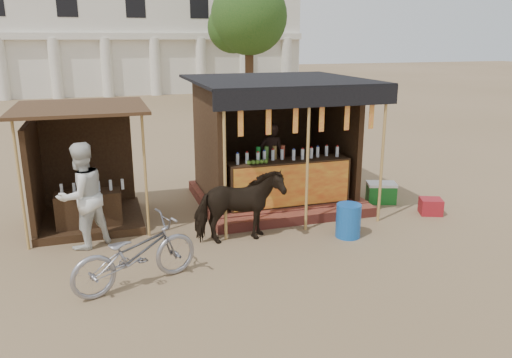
{
  "coord_description": "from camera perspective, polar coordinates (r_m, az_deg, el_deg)",
  "views": [
    {
      "loc": [
        -2.65,
        -6.84,
        3.61
      ],
      "look_at": [
        0.0,
        1.6,
        1.1
      ],
      "focal_mm": 35.0,
      "sensor_mm": 36.0,
      "label": 1
    }
  ],
  "objects": [
    {
      "name": "red_crate",
      "position": [
        11.21,
        19.34,
        -2.97
      ],
      "size": [
        0.56,
        0.54,
        0.33
      ],
      "primitive_type": "cube",
      "rotation": [
        0.0,
        0.0,
        -0.39
      ],
      "color": "maroon",
      "rests_on": "ground"
    },
    {
      "name": "motorbike",
      "position": [
        7.71,
        -13.63,
        -8.28
      ],
      "size": [
        2.09,
        1.32,
        1.04
      ],
      "primitive_type": "imported",
      "rotation": [
        0.0,
        0.0,
        1.92
      ],
      "color": "gray",
      "rests_on": "ground"
    },
    {
      "name": "tree",
      "position": [
        30.21,
        -1.24,
        17.79
      ],
      "size": [
        4.5,
        4.4,
        7.0
      ],
      "color": "#382314",
      "rests_on": "ground"
    },
    {
      "name": "blue_barrel",
      "position": [
        9.51,
        10.51,
        -4.7
      ],
      "size": [
        0.56,
        0.56,
        0.64
      ],
      "primitive_type": "cylinder",
      "rotation": [
        0.0,
        0.0,
        -0.24
      ],
      "color": "#1653A6",
      "rests_on": "ground"
    },
    {
      "name": "cow",
      "position": [
        9.01,
        -1.93,
        -3.2
      ],
      "size": [
        1.6,
        0.76,
        1.34
      ],
      "primitive_type": "imported",
      "rotation": [
        0.0,
        0.0,
        1.59
      ],
      "color": "black",
      "rests_on": "ground"
    },
    {
      "name": "bystander",
      "position": [
        9.24,
        -19.27,
        -1.82
      ],
      "size": [
        1.17,
        1.11,
        1.9
      ],
      "primitive_type": "imported",
      "rotation": [
        0.0,
        0.0,
        3.74
      ],
      "color": "silver",
      "rests_on": "ground"
    },
    {
      "name": "main_stall",
      "position": [
        11.14,
        2.2,
        2.39
      ],
      "size": [
        3.6,
        3.61,
        2.78
      ],
      "color": "brown",
      "rests_on": "ground"
    },
    {
      "name": "ground",
      "position": [
        8.18,
        3.42,
        -10.39
      ],
      "size": [
        120.0,
        120.0,
        0.0
      ],
      "primitive_type": "plane",
      "color": "#846B4C",
      "rests_on": "ground"
    },
    {
      "name": "secondary_stall",
      "position": [
        10.46,
        -19.62,
        -0.4
      ],
      "size": [
        2.4,
        2.4,
        2.38
      ],
      "color": "#342412",
      "rests_on": "ground"
    },
    {
      "name": "background_building",
      "position": [
        36.79,
        -17.1,
        15.76
      ],
      "size": [
        26.0,
        7.45,
        8.18
      ],
      "color": "silver",
      "rests_on": "ground"
    },
    {
      "name": "cooler",
      "position": [
        11.66,
        14.11,
        -1.5
      ],
      "size": [
        0.75,
        0.62,
        0.46
      ],
      "color": "#176820",
      "rests_on": "ground"
    }
  ]
}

